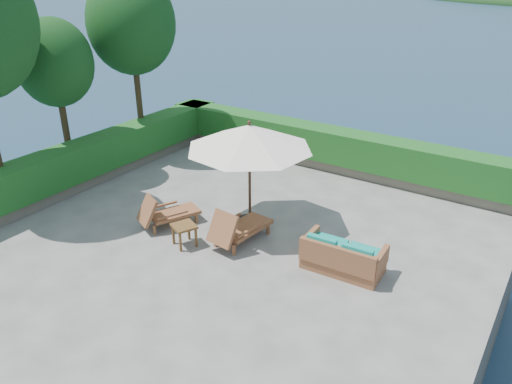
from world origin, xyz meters
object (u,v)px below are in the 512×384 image
Objects in this scene: lounge_left at (166,213)px; lounge_right at (238,228)px; wicker_loveseat at (342,258)px; side_table at (184,229)px; patio_umbrella at (249,138)px.

lounge_left is 2.07m from lounge_right.
wicker_loveseat is at bearing 31.86° from lounge_left.
lounge_right is 2.58× the size of side_table.
lounge_left reaches higher than wicker_loveseat.
patio_umbrella is 5.56× the size of side_table.
lounge_left is at bearing 154.95° from side_table.
patio_umbrella is 2.28× the size of lounge_left.
patio_umbrella is 2.18m from lounge_right.
wicker_loveseat is at bearing 16.49° from side_table.
wicker_loveseat is at bearing 12.37° from lounge_right.
lounge_right reaches higher than side_table.
patio_umbrella reaches higher than lounge_left.
lounge_left is 4.68m from wicker_loveseat.
side_table is (1.04, -0.49, 0.08)m from lounge_left.
patio_umbrella is 2.93m from lounge_left.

